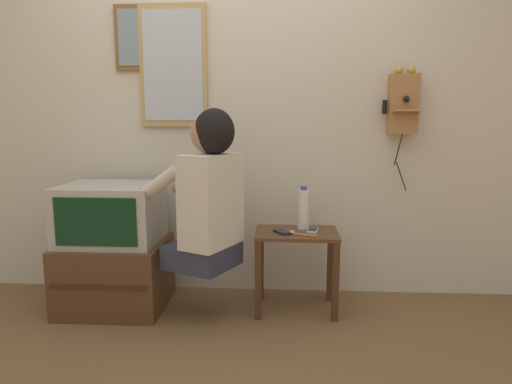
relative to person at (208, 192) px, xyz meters
The scene contains 13 objects.
ground_plane 0.95m from the person, 84.06° to the right, with size 14.00×14.00×0.00m, color brown.
wall_back 0.73m from the person, 84.27° to the left, with size 6.80×0.05×2.55m.
side_table 0.69m from the person, 19.72° to the left, with size 0.51×0.36×0.51m.
person is the anchor object (origin of this frame).
tv_stand 0.88m from the person, 165.80° to the left, with size 0.65×0.56×0.43m.
television 0.70m from the person, 164.88° to the left, with size 0.60×0.50×0.37m.
wall_phone_antique 1.40m from the person, 20.95° to the left, with size 0.22×0.19×0.81m.
framed_picture 1.19m from the person, 135.10° to the left, with size 0.37×0.03×0.42m.
wall_mirror 0.97m from the person, 121.06° to the left, with size 0.45×0.03×0.80m.
cell_phone_held 0.53m from the person, 18.19° to the left, with size 0.12×0.14×0.01m.
cell_phone_spare 0.71m from the person, 18.19° to the left, with size 0.08×0.13×0.01m.
water_bottle 0.65m from the person, 25.37° to the left, with size 0.07×0.07×0.27m.
toothbrush 0.62m from the person, ahead, with size 0.16×0.07×0.02m.
Camera 1 is at (0.38, -2.07, 1.22)m, focal length 32.00 mm.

